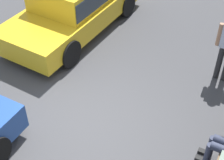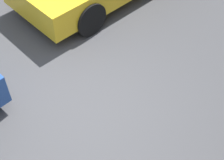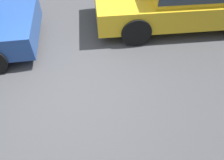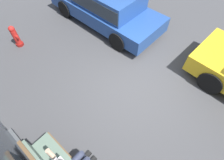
% 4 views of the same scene
% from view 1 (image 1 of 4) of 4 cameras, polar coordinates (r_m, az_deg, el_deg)
% --- Properties ---
extents(ground_plane, '(60.00, 60.00, 0.00)m').
position_cam_1_polar(ground_plane, '(6.94, -4.53, -8.22)').
color(ground_plane, '#424244').
extents(parked_car_near, '(4.63, 2.08, 1.48)m').
position_cam_1_polar(parked_car_near, '(9.48, -6.03, 12.81)').
color(parked_car_near, gold).
rests_on(parked_car_near, ground_plane).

